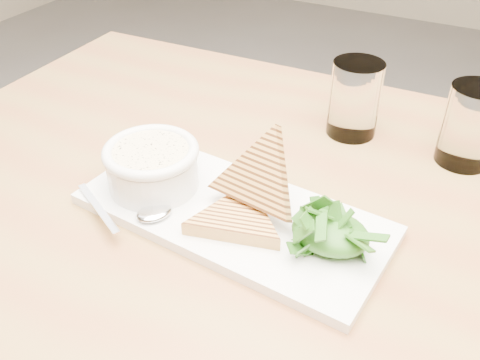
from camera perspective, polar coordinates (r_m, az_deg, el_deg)
The scene contains 14 objects.
table_top at distance 0.71m, azimuth 7.88°, elevation -6.19°, with size 1.33×0.89×0.04m, color olive.
table_leg_bl at distance 1.45m, azimuth -10.54°, elevation 0.19°, with size 0.06×0.06×0.68m, color olive.
platter at distance 0.69m, azimuth -0.77°, elevation -3.70°, with size 0.40×0.18×0.01m, color white.
soup_bowl at distance 0.73m, azimuth -9.28°, elevation 0.99°, with size 0.12×0.12×0.05m, color white.
soup at distance 0.71m, azimuth -9.50°, elevation 2.91°, with size 0.10×0.10×0.01m, color beige.
bowl_rim at distance 0.71m, azimuth -9.51°, elevation 3.04°, with size 0.13×0.13×0.01m, color white.
sandwich_flat at distance 0.66m, azimuth -0.31°, elevation -4.15°, with size 0.14×0.14×0.02m, color #BC833E, non-canonical shape.
sandwich_lean at distance 0.67m, azimuth 1.97°, elevation 0.20°, with size 0.14×0.14×0.08m, color #BC833E, non-canonical shape.
salad_base at distance 0.64m, azimuth 9.61°, elevation -5.56°, with size 0.09×0.07×0.04m, color #164B11.
arugula_pile at distance 0.63m, azimuth 9.69°, elevation -4.95°, with size 0.11×0.10×0.05m, color #396E1F, non-canonical shape.
spoon_bowl at distance 0.69m, azimuth -9.14°, elevation -3.42°, with size 0.03×0.05×0.01m, color silver.
spoon_handle at distance 0.71m, azimuth -14.88°, elevation -2.90°, with size 0.12×0.01×0.00m, color silver.
glass_near at distance 0.87m, azimuth 12.13°, elevation 8.45°, with size 0.08×0.08×0.12m, color white.
glass_far at distance 0.85m, azimuth 23.36°, elevation 5.34°, with size 0.08×0.08×0.12m, color white.
Camera 1 is at (0.40, -0.50, 1.17)m, focal length 40.00 mm.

